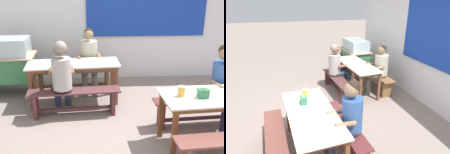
{
  "view_description": "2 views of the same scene",
  "coord_description": "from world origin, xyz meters",
  "views": [
    {
      "loc": [
        -0.71,
        -3.61,
        2.2
      ],
      "look_at": [
        -0.51,
        0.19,
        0.8
      ],
      "focal_mm": 44.83,
      "sensor_mm": 36.0,
      "label": 1
    },
    {
      "loc": [
        3.49,
        -0.71,
        2.28
      ],
      "look_at": [
        0.14,
        0.26,
        0.94
      ],
      "focal_mm": 32.27,
      "sensor_mm": 36.0,
      "label": 2
    }
  ],
  "objects": [
    {
      "name": "ground_plane",
      "position": [
        0.0,
        0.0,
        0.0
      ],
      "size": [
        40.0,
        40.0,
        0.0
      ],
      "primitive_type": "plane",
      "color": "gray"
    },
    {
      "name": "person_right_near_table",
      "position": [
        1.14,
        0.11,
        0.72
      ],
      "size": [
        0.44,
        0.57,
        1.27
      ],
      "color": "#2C2B46",
      "rests_on": "ground_plane"
    },
    {
      "name": "soup_bowl",
      "position": [
        -1.33,
        1.04,
        0.76
      ],
      "size": [
        0.13,
        0.13,
        0.05
      ],
      "primitive_type": "cylinder",
      "color": "silver",
      "rests_on": "dining_table_far"
    },
    {
      "name": "backdrop_wall",
      "position": [
        0.01,
        2.42,
        1.37
      ],
      "size": [
        7.02,
        0.23,
        2.61
      ],
      "color": "white",
      "rests_on": "ground_plane"
    },
    {
      "name": "bench_near_back",
      "position": [
        0.86,
        0.16,
        0.28
      ],
      "size": [
        1.5,
        0.37,
        0.43
      ],
      "color": "brown",
      "rests_on": "ground_plane"
    },
    {
      "name": "food_cart",
      "position": [
        -2.53,
        1.6,
        0.64
      ],
      "size": [
        1.56,
        0.77,
        1.09
      ],
      "color": "#3A804A",
      "rests_on": "ground_plane"
    },
    {
      "name": "dining_table_far",
      "position": [
        -1.14,
        1.13,
        0.65
      ],
      "size": [
        1.66,
        0.73,
        0.74
      ],
      "color": "silver",
      "rests_on": "ground_plane"
    },
    {
      "name": "person_center_facing",
      "position": [
        -0.87,
        1.62,
        0.7
      ],
      "size": [
        0.45,
        0.59,
        1.25
      ],
      "color": "#676752",
      "rests_on": "ground_plane"
    },
    {
      "name": "bench_far_back",
      "position": [
        -1.18,
        1.66,
        0.3
      ],
      "size": [
        1.56,
        0.44,
        0.43
      ],
      "color": "brown",
      "rests_on": "ground_plane"
    },
    {
      "name": "person_left_back_turned",
      "position": [
        -1.29,
        0.65,
        0.71
      ],
      "size": [
        0.46,
        0.59,
        1.26
      ],
      "color": "#2C374E",
      "rests_on": "ground_plane"
    },
    {
      "name": "tissue_box",
      "position": [
        0.61,
        -0.45,
        0.8
      ],
      "size": [
        0.13,
        0.1,
        0.14
      ],
      "color": "#357E4D",
      "rests_on": "dining_table_near"
    },
    {
      "name": "condiment_jar",
      "position": [
        0.35,
        -0.39,
        0.8
      ],
      "size": [
        0.09,
        0.09,
        0.13
      ],
      "color": "gold",
      "rests_on": "dining_table_near"
    },
    {
      "name": "bench_far_front",
      "position": [
        -1.1,
        0.59,
        0.29
      ],
      "size": [
        1.52,
        0.42,
        0.43
      ],
      "color": "#542E2F",
      "rests_on": "ground_plane"
    },
    {
      "name": "dining_table_near",
      "position": [
        0.9,
        -0.37,
        0.66
      ],
      "size": [
        1.63,
        0.79,
        0.74
      ],
      "color": "white",
      "rests_on": "ground_plane"
    }
  ]
}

